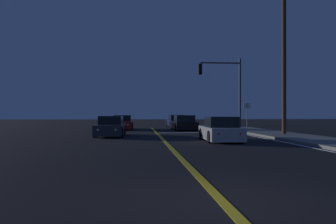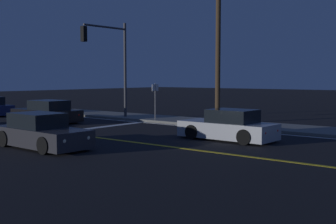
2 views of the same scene
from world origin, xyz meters
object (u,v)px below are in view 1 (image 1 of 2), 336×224
Objects in this scene: car_far_approaching_black at (184,124)px; street_sign_corner at (247,112)px; car_following_oncoming_silver at (220,130)px; car_mid_block_navy at (176,122)px; traffic_signal_near_right at (226,83)px; car_distant_tail_charcoal at (111,127)px; utility_pole_right at (284,49)px; car_lead_oncoming_red at (123,123)px.

street_sign_corner is (4.23, -4.99, 1.00)m from car_far_approaching_black.
car_following_oncoming_silver is 0.94× the size of car_mid_block_navy.
traffic_signal_near_right is at bearing -74.29° from car_mid_block_navy.
utility_pole_right reaches higher than car_distant_tail_charcoal.
car_following_oncoming_silver is 0.38× the size of utility_pole_right.
car_lead_oncoming_red is 1.07× the size of car_distant_tail_charcoal.
car_mid_block_navy is 16.23m from car_distant_tail_charcoal.
car_mid_block_navy is at bearing -134.80° from car_lead_oncoming_red.
traffic_signal_near_right is (2.96, 10.23, 3.52)m from car_following_oncoming_silver.
car_distant_tail_charcoal is (-5.97, -7.78, -0.00)m from car_far_approaching_black.
utility_pole_right is (11.22, -10.13, 5.26)m from car_lead_oncoming_red.
car_following_oncoming_silver is at bearing 145.25° from car_distant_tail_charcoal.
street_sign_corner reaches higher than car_far_approaching_black.
car_mid_block_navy is (0.11, 7.27, -0.00)m from car_far_approaching_black.
street_sign_corner is (10.19, 2.78, 1.00)m from car_distant_tail_charcoal.
street_sign_corner reaches higher than car_mid_block_navy.
car_distant_tail_charcoal is at bearing -128.48° from car_far_approaching_black.
car_mid_block_navy is (5.70, 5.70, -0.00)m from car_lead_oncoming_red.
car_following_oncoming_silver is at bearing -89.50° from car_far_approaching_black.
traffic_signal_near_right reaches higher than street_sign_corner.
car_lead_oncoming_red is 0.76× the size of traffic_signal_near_right.
car_mid_block_navy is 0.41× the size of utility_pole_right.
car_lead_oncoming_red is 0.42× the size of utility_pole_right.
car_following_oncoming_silver is 0.92× the size of car_far_approaching_black.
car_following_oncoming_silver and car_distant_tail_charcoal have the same top height.
utility_pole_right reaches higher than car_mid_block_navy.
car_lead_oncoming_red is at bearing 114.25° from car_following_oncoming_silver.
traffic_signal_near_right is at bearing -34.73° from car_far_approaching_black.
car_lead_oncoming_red is 11.85m from street_sign_corner.
car_distant_tail_charcoal is at bearing 176.15° from utility_pole_right.
traffic_signal_near_right is at bearing 157.24° from car_lead_oncoming_red.
car_following_oncoming_silver is 11.22m from traffic_signal_near_right.
utility_pole_right is at bearing -68.56° from street_sign_corner.
car_far_approaching_black is 0.41× the size of utility_pole_right.
car_far_approaching_black is 11.51m from utility_pole_right.
car_following_oncoming_silver is 1.83× the size of street_sign_corner.
car_following_oncoming_silver is at bearing 113.13° from car_lead_oncoming_red.
street_sign_corner is at bearing -163.00° from car_distant_tail_charcoal.
car_far_approaching_black is 1.98× the size of street_sign_corner.
utility_pole_right is (2.34, -6.36, 1.74)m from traffic_signal_near_right.
car_mid_block_navy is at bearing 108.54° from street_sign_corner.
car_far_approaching_black is at bearing -33.75° from traffic_signal_near_right.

